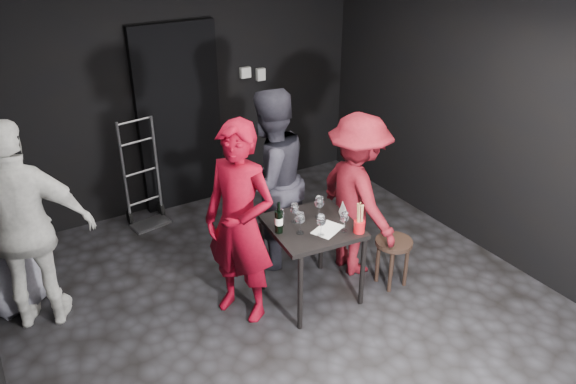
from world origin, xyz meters
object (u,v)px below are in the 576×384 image
stool (393,250)px  wine_bottle (279,221)px  tasting_table (312,234)px  man_maroon (357,192)px  breadstick_cup (360,218)px  hand_truck (146,205)px  bystander_cream (21,208)px  woman_black (269,166)px  server_red (239,208)px

stool → wine_bottle: (-1.05, 0.27, 0.49)m
tasting_table → wine_bottle: 0.37m
tasting_table → man_maroon: man_maroon is taller
wine_bottle → breadstick_cup: breadstick_cup is taller
hand_truck → man_maroon: (1.44, -1.89, 0.61)m
wine_bottle → breadstick_cup: 0.67m
man_maroon → bystander_cream: (-2.72, 0.73, 0.26)m
tasting_table → bystander_cream: (-2.12, 0.90, 0.44)m
breadstick_cup → hand_truck: bearing=115.0°
woman_black → wine_bottle: (-0.28, -0.66, -0.17)m
tasting_table → bystander_cream: size_ratio=0.34×
tasting_table → bystander_cream: bystander_cream is taller
stool → woman_black: (-0.77, 0.93, 0.66)m
stool → hand_truck: bearing=124.6°
tasting_table → breadstick_cup: 0.46m
tasting_table → wine_bottle: (-0.31, 0.04, 0.21)m
stool → server_red: 1.55m
woman_black → bystander_cream: size_ratio=0.95×
man_maroon → wine_bottle: size_ratio=5.88×
tasting_table → wine_bottle: size_ratio=2.67×
hand_truck → wine_bottle: hand_truck is taller
hand_truck → bystander_cream: 1.93m
stool → breadstick_cup: size_ratio=1.63×
breadstick_cup → tasting_table: bearing=131.3°
wine_bottle → hand_truck: bearing=104.7°
server_red → bystander_cream: (-1.50, 0.77, 0.07)m
woman_black → hand_truck: bearing=-70.9°
woman_black → breadstick_cup: size_ratio=7.15×
hand_truck → woman_black: size_ratio=0.59×
man_maroon → breadstick_cup: man_maroon is taller
stool → bystander_cream: size_ratio=0.22×
hand_truck → woman_black: woman_black is taller
tasting_table → woman_black: 0.80m
woman_black → breadstick_cup: bearing=94.2°
hand_truck → woman_black: (0.81, -1.36, 0.81)m
man_maroon → bystander_cream: 2.83m
tasting_table → man_maroon: size_ratio=0.45×
tasting_table → man_maroon: bearing=15.9°
wine_bottle → stool: bearing=-14.2°
woman_black → stool: bearing=117.7°
hand_truck → server_red: bearing=-92.8°
stool → man_maroon: (-0.14, 0.40, 0.45)m
tasting_table → stool: (0.74, -0.23, -0.28)m
bystander_cream → breadstick_cup: 2.68m
wine_bottle → breadstick_cup: size_ratio=0.97×
bystander_cream → woman_black: bearing=-163.8°
tasting_table → breadstick_cup: (0.26, -0.30, 0.23)m
stool → server_red: bearing=165.1°
breadstick_cup → bystander_cream: bearing=153.2°
server_red → wine_bottle: size_ratio=7.27×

